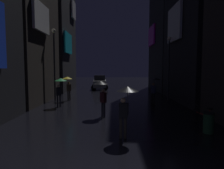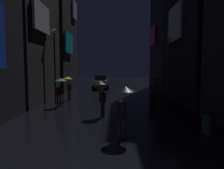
# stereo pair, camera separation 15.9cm
# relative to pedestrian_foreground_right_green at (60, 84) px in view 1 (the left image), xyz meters

# --- Properties ---
(building_left_far) EXTENTS (4.25, 7.85, 15.73)m
(building_left_far) POSITION_rel_pedestrian_foreground_right_green_xyz_m (-3.68, 11.37, 6.19)
(building_left_far) COLOR #232328
(building_left_far) RESTS_ON ground
(building_right_far) EXTENTS (4.25, 8.81, 23.18)m
(building_right_far) POSITION_rel_pedestrian_foreground_right_green_xyz_m (11.30, 11.86, 9.92)
(building_right_far) COLOR #232328
(building_right_far) RESTS_ON ground
(pedestrian_foreground_right_green) EXTENTS (0.90, 0.90, 2.12)m
(pedestrian_foreground_right_green) POSITION_rel_pedestrian_foreground_right_green_xyz_m (0.00, 0.00, 0.00)
(pedestrian_foreground_right_green) COLOR #2D2D38
(pedestrian_foreground_right_green) RESTS_ON ground
(pedestrian_foreground_left_black) EXTENTS (0.90, 0.90, 2.12)m
(pedestrian_foreground_left_black) POSITION_rel_pedestrian_foreground_right_green_xyz_m (7.24, 1.32, 0.00)
(pedestrian_foreground_left_black) COLOR black
(pedestrian_foreground_left_black) RESTS_ON ground
(pedestrian_midstreet_left_black) EXTENTS (0.90, 0.90, 2.12)m
(pedestrian_midstreet_left_black) POSITION_rel_pedestrian_foreground_right_green_xyz_m (4.44, -6.63, 0.00)
(pedestrian_midstreet_left_black) COLOR #38332D
(pedestrian_midstreet_left_black) RESTS_ON ground
(pedestrian_far_right_black) EXTENTS (0.90, 0.90, 2.12)m
(pedestrian_far_right_black) POSITION_rel_pedestrian_foreground_right_green_xyz_m (3.23, -2.98, 0.00)
(pedestrian_far_right_black) COLOR #2D2D38
(pedestrian_far_right_black) RESTS_ON ground
(pedestrian_midstreet_centre_yellow) EXTENTS (0.90, 0.90, 2.12)m
(pedestrian_midstreet_centre_yellow) POSITION_rel_pedestrian_foreground_right_green_xyz_m (-0.10, 2.88, 0.00)
(pedestrian_midstreet_centre_yellow) COLOR #38332D
(pedestrian_midstreet_centre_yellow) RESTS_ON ground
(bicycle_parked_at_storefront) EXTENTS (0.38, 1.80, 0.96)m
(bicycle_parked_at_storefront) POSITION_rel_pedestrian_foreground_right_green_xyz_m (8.42, -4.69, -1.28)
(bicycle_parked_at_storefront) COLOR black
(bicycle_parked_at_storefront) RESTS_ON ground
(car_distant) EXTENTS (2.44, 4.24, 1.92)m
(car_distant) POSITION_rel_pedestrian_foreground_right_green_xyz_m (2.01, 12.80, -0.74)
(car_distant) COLOR #99999E
(car_distant) RESTS_ON ground
(streetlamp_left_far) EXTENTS (0.36, 0.36, 6.21)m
(streetlamp_left_far) POSITION_rel_pedestrian_foreground_right_green_xyz_m (-1.19, 2.70, 2.16)
(streetlamp_left_far) COLOR #2D2D33
(streetlamp_left_far) RESTS_ON ground
(streetlamp_right_far) EXTENTS (0.36, 0.36, 5.63)m
(streetlamp_right_far) POSITION_rel_pedestrian_foreground_right_green_xyz_m (8.81, 3.16, 1.84)
(streetlamp_right_far) COLOR #2D2D33
(streetlamp_right_far) RESTS_ON ground
(trash_bin) EXTENTS (0.46, 0.46, 0.93)m
(trash_bin) POSITION_rel_pedestrian_foreground_right_green_xyz_m (8.11, -5.96, -1.20)
(trash_bin) COLOR #265933
(trash_bin) RESTS_ON ground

